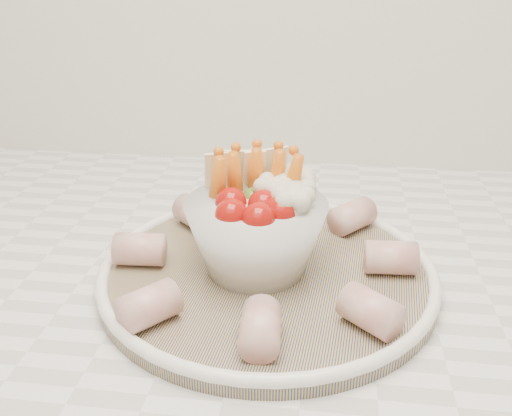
# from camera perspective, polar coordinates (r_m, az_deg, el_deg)

# --- Properties ---
(serving_platter) EXTENTS (0.36, 0.36, 0.02)m
(serving_platter) POSITION_cam_1_polar(r_m,az_deg,el_deg) (0.57, 1.15, -6.36)
(serving_platter) COLOR navy
(serving_platter) RESTS_ON kitchen_counter
(veggie_bowl) EXTENTS (0.14, 0.14, 0.12)m
(veggie_bowl) POSITION_cam_1_polar(r_m,az_deg,el_deg) (0.54, 0.24, -1.83)
(veggie_bowl) COLOR silver
(veggie_bowl) RESTS_ON serving_platter
(cured_meat_rolls) EXTENTS (0.29, 0.30, 0.03)m
(cured_meat_rolls) POSITION_cam_1_polar(r_m,az_deg,el_deg) (0.56, 1.07, -4.53)
(cured_meat_rolls) COLOR #BB5B55
(cured_meat_rolls) RESTS_ON serving_platter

